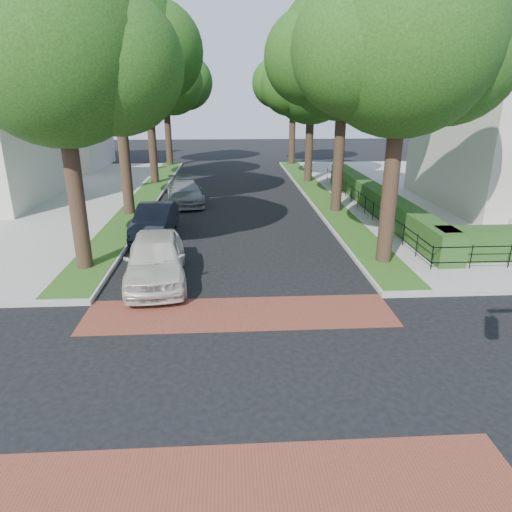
# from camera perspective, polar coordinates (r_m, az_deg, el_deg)

# --- Properties ---
(ground) EXTENTS (120.00, 120.00, 0.00)m
(ground) POSITION_cam_1_polar(r_m,az_deg,el_deg) (10.67, -1.60, -14.92)
(ground) COLOR black
(ground) RESTS_ON ground
(crosswalk_far) EXTENTS (9.00, 2.20, 0.01)m
(crosswalk_far) POSITION_cam_1_polar(r_m,az_deg,el_deg) (13.43, -2.05, -7.19)
(crosswalk_far) COLOR brown
(crosswalk_far) RESTS_ON ground
(crosswalk_near) EXTENTS (9.00, 2.20, 0.01)m
(crosswalk_near) POSITION_cam_1_polar(r_m,az_deg,el_deg) (8.22, -0.76, -27.55)
(crosswalk_near) COLOR brown
(crosswalk_near) RESTS_ON ground
(grass_strip_ne) EXTENTS (1.60, 29.80, 0.02)m
(grass_strip_ne) POSITION_cam_1_polar(r_m,az_deg,el_deg) (29.07, 7.91, 7.60)
(grass_strip_ne) COLOR #1F4513
(grass_strip_ne) RESTS_ON sidewalk_ne
(grass_strip_nw) EXTENTS (1.60, 29.80, 0.02)m
(grass_strip_nw) POSITION_cam_1_polar(r_m,az_deg,el_deg) (28.98, -13.71, 7.20)
(grass_strip_nw) COLOR #1F4513
(grass_strip_nw) RESTS_ON sidewalk_nw
(tree_right_near) EXTENTS (7.75, 6.67, 10.66)m
(tree_right_near) POSITION_cam_1_polar(r_m,az_deg,el_deg) (17.15, 18.13, 23.93)
(tree_right_near) COLOR black
(tree_right_near) RESTS_ON sidewalk_ne
(tree_right_mid) EXTENTS (8.25, 7.09, 11.22)m
(tree_right_mid) POSITION_cam_1_polar(r_m,az_deg,el_deg) (24.84, 11.17, 23.63)
(tree_right_mid) COLOR black
(tree_right_mid) RESTS_ON sidewalk_ne
(tree_right_far) EXTENTS (7.25, 6.23, 9.74)m
(tree_right_far) POSITION_cam_1_polar(r_m,az_deg,el_deg) (33.55, 7.07, 20.79)
(tree_right_far) COLOR black
(tree_right_far) RESTS_ON sidewalk_ne
(tree_right_back) EXTENTS (7.50, 6.45, 10.20)m
(tree_right_back) POSITION_cam_1_polar(r_m,az_deg,el_deg) (42.46, 4.82, 21.03)
(tree_right_back) COLOR black
(tree_right_back) RESTS_ON sidewalk_ne
(tree_left_near) EXTENTS (7.50, 6.45, 10.20)m
(tree_left_near) POSITION_cam_1_polar(r_m,az_deg,el_deg) (16.89, -22.99, 22.25)
(tree_left_near) COLOR black
(tree_left_near) RESTS_ON sidewalk_nw
(tree_left_mid) EXTENTS (8.00, 6.88, 11.48)m
(tree_left_mid) POSITION_cam_1_polar(r_m,az_deg,el_deg) (24.71, -16.95, 24.06)
(tree_left_mid) COLOR black
(tree_left_mid) RESTS_ON sidewalk_nw
(tree_left_far) EXTENTS (7.00, 6.02, 9.86)m
(tree_left_far) POSITION_cam_1_polar(r_m,az_deg,el_deg) (33.44, -13.17, 20.83)
(tree_left_far) COLOR black
(tree_left_far) RESTS_ON sidewalk_nw
(tree_left_back) EXTENTS (7.75, 6.66, 10.44)m
(tree_left_back) POSITION_cam_1_polar(r_m,az_deg,el_deg) (42.38, -11.15, 20.96)
(tree_left_back) COLOR black
(tree_left_back) RESTS_ON sidewalk_nw
(hedge_main_road) EXTENTS (1.00, 18.00, 1.20)m
(hedge_main_road) POSITION_cam_1_polar(r_m,az_deg,el_deg) (25.64, 14.81, 6.92)
(hedge_main_road) COLOR #1E4116
(hedge_main_road) RESTS_ON sidewalk_ne
(fence_main_road) EXTENTS (0.06, 18.00, 0.90)m
(fence_main_road) POSITION_cam_1_polar(r_m,az_deg,el_deg) (25.44, 13.06, 6.62)
(fence_main_road) COLOR black
(fence_main_road) RESTS_ON sidewalk_ne
(house_left_far) EXTENTS (10.00, 9.00, 10.14)m
(house_left_far) POSITION_cam_1_polar(r_m,az_deg,el_deg) (43.57, -24.99, 16.41)
(house_left_far) COLOR beige
(house_left_far) RESTS_ON sidewalk_nw
(parked_car_front) EXTENTS (2.50, 5.07, 1.66)m
(parked_car_front) POSITION_cam_1_polar(r_m,az_deg,el_deg) (15.75, -12.43, -0.28)
(parked_car_front) COLOR beige
(parked_car_front) RESTS_ON ground
(parked_car_middle) EXTENTS (1.73, 4.39, 1.42)m
(parked_car_middle) POSITION_cam_1_polar(r_m,az_deg,el_deg) (21.08, -12.51, 4.37)
(parked_car_middle) COLOR black
(parked_car_middle) RESTS_ON ground
(parked_car_rear) EXTENTS (2.71, 5.00, 1.38)m
(parked_car_rear) POSITION_cam_1_polar(r_m,az_deg,el_deg) (27.30, -8.88, 7.93)
(parked_car_rear) COLOR slate
(parked_car_rear) RESTS_ON ground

